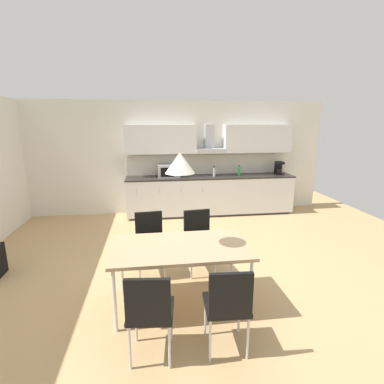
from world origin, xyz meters
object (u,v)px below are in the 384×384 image
at_px(bottle_white, 214,172).
at_px(chair_far_right, 199,235).
at_px(coffee_maker, 279,168).
at_px(chair_far_left, 150,237).
at_px(dining_table, 181,249).
at_px(chair_near_right, 228,302).
at_px(chair_near_left, 150,308).
at_px(pendant_lamp, 180,163).
at_px(microwave, 169,171).
at_px(bottle_green, 239,171).

distance_m(bottle_white, chair_far_right, 2.72).
relative_size(coffee_maker, chair_far_left, 0.34).
height_order(dining_table, chair_near_right, chair_near_right).
relative_size(dining_table, chair_near_left, 1.76).
bearing_deg(chair_near_right, pendant_lamp, 112.51).
xyz_separation_m(chair_far_right, chair_near_right, (0.01, -1.64, 0.00)).
distance_m(microwave, chair_far_right, 2.67).
distance_m(microwave, dining_table, 3.45).
bearing_deg(microwave, coffee_maker, 0.59).
distance_m(dining_table, chair_far_right, 0.90).
bearing_deg(chair_far_right, chair_far_left, 179.98).
xyz_separation_m(bottle_green, chair_near_right, (-1.35, -4.25, -0.46)).
height_order(coffee_maker, chair_far_right, coffee_maker).
bearing_deg(bottle_green, dining_table, -116.24).
xyz_separation_m(chair_near_left, chair_near_right, (0.70, -0.00, 0.00)).
distance_m(bottle_green, chair_near_left, 4.74).
bearing_deg(pendant_lamp, bottle_white, 72.03).
bearing_deg(microwave, bottle_green, -0.27).
relative_size(microwave, chair_far_left, 0.55).
xyz_separation_m(coffee_maker, chair_near_left, (-3.01, -4.28, -0.50)).
distance_m(bottle_white, pendant_lamp, 3.63).
xyz_separation_m(chair_near_left, chair_far_right, (0.69, 1.64, 0.00)).
distance_m(microwave, chair_far_left, 2.69).
bearing_deg(coffee_maker, pendant_lamp, -127.51).
height_order(chair_near_left, chair_far_left, same).
relative_size(chair_near_left, pendant_lamp, 2.72).
relative_size(bottle_white, chair_near_left, 0.28).
bearing_deg(pendant_lamp, microwave, 88.62).
relative_size(microwave, chair_near_left, 0.55).
xyz_separation_m(bottle_white, chair_far_left, (-1.45, -2.57, -0.46)).
xyz_separation_m(bottle_green, chair_near_left, (-2.04, -4.25, -0.46)).
relative_size(chair_near_left, chair_far_left, 1.00).
bearing_deg(dining_table, microwave, 88.62).
bearing_deg(dining_table, chair_near_right, -67.49).
relative_size(chair_near_left, chair_near_right, 1.00).
bearing_deg(chair_near_left, bottle_white, 70.96).
bearing_deg(chair_near_right, microwave, 93.47).
bearing_deg(dining_table, bottle_green, 63.76).
relative_size(dining_table, chair_far_right, 1.76).
bearing_deg(chair_near_right, dining_table, 112.51).
height_order(bottle_white, dining_table, bottle_white).
bearing_deg(chair_far_right, bottle_white, 73.44).
height_order(bottle_green, bottle_white, bottle_green).
height_order(coffee_maker, chair_near_left, coffee_maker).
relative_size(chair_far_right, chair_far_left, 1.00).
xyz_separation_m(microwave, dining_table, (-0.08, -3.43, -0.33)).
xyz_separation_m(bottle_white, chair_near_left, (-1.45, -4.21, -0.46)).
distance_m(microwave, bottle_white, 1.02).
distance_m(bottle_white, chair_far_left, 2.99).
bearing_deg(pendant_lamp, chair_near_right, -67.49).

